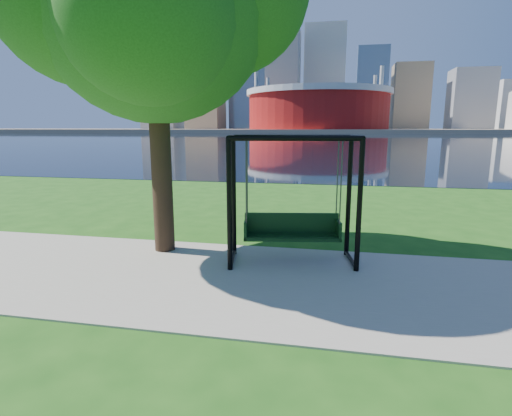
# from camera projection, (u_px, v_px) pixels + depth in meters

# --- Properties ---
(ground) EXTENTS (900.00, 900.00, 0.00)m
(ground) POSITION_uv_depth(u_px,v_px,m) (256.00, 271.00, 7.48)
(ground) COLOR #1E5114
(ground) RESTS_ON ground
(path) EXTENTS (120.00, 4.00, 0.03)m
(path) POSITION_uv_depth(u_px,v_px,m) (250.00, 280.00, 6.99)
(path) COLOR #9E937F
(path) RESTS_ON ground
(river) EXTENTS (900.00, 180.00, 0.02)m
(river) POSITION_uv_depth(u_px,v_px,m) (331.00, 138.00, 105.55)
(river) COLOR black
(river) RESTS_ON ground
(far_bank) EXTENTS (900.00, 228.00, 2.00)m
(far_bank) POSITION_uv_depth(u_px,v_px,m) (335.00, 130.00, 301.50)
(far_bank) COLOR #937F60
(far_bank) RESTS_ON ground
(stadium) EXTENTS (83.00, 83.00, 32.00)m
(stadium) POSITION_uv_depth(u_px,v_px,m) (318.00, 108.00, 232.55)
(stadium) COLOR maroon
(stadium) RESTS_ON far_bank
(skyline) EXTENTS (392.00, 66.00, 96.50)m
(skyline) POSITION_uv_depth(u_px,v_px,m) (331.00, 84.00, 308.33)
(skyline) COLOR gray
(skyline) RESTS_ON far_bank
(swing) EXTENTS (2.59, 1.46, 2.51)m
(swing) POSITION_uv_depth(u_px,v_px,m) (292.00, 203.00, 7.73)
(swing) COLOR black
(swing) RESTS_ON ground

